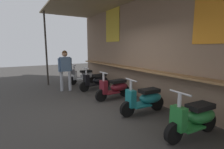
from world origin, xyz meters
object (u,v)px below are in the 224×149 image
at_px(scooter_maroon, 115,88).
at_px(scooter_silver, 84,76).
at_px(scooter_green, 195,118).
at_px(scooter_teal, 146,99).
at_px(shopper_with_handbag, 66,67).
at_px(scooter_black, 97,81).

bearing_deg(scooter_maroon, scooter_silver, -94.09).
bearing_deg(scooter_green, scooter_teal, -85.89).
xyz_separation_m(scooter_silver, scooter_maroon, (2.89, -0.00, 0.00)).
relative_size(scooter_green, shopper_with_handbag, 0.85).
xyz_separation_m(scooter_silver, scooter_black, (1.45, -0.00, 0.00)).
distance_m(scooter_silver, scooter_black, 1.45).
xyz_separation_m(scooter_silver, scooter_teal, (4.40, -0.00, 0.00)).
bearing_deg(scooter_maroon, shopper_with_handbag, -63.89).
distance_m(scooter_maroon, shopper_with_handbag, 2.35).
bearing_deg(scooter_silver, scooter_teal, 90.44).
distance_m(scooter_silver, scooter_green, 5.82).
relative_size(scooter_silver, scooter_teal, 1.00).
xyz_separation_m(scooter_black, shopper_with_handbag, (-0.52, -1.14, 0.61)).
bearing_deg(scooter_teal, scooter_black, -86.47).
bearing_deg(scooter_teal, scooter_green, 93.53).
xyz_separation_m(scooter_teal, shopper_with_handbag, (-3.48, -1.14, 0.61)).
bearing_deg(scooter_teal, scooter_silver, -86.47).
bearing_deg(scooter_silver, scooter_maroon, 90.44).
distance_m(scooter_maroon, scooter_green, 2.93).
relative_size(scooter_silver, scooter_maroon, 1.00).
height_order(scooter_black, scooter_maroon, same).
xyz_separation_m(scooter_maroon, scooter_teal, (1.51, 0.00, 0.00)).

